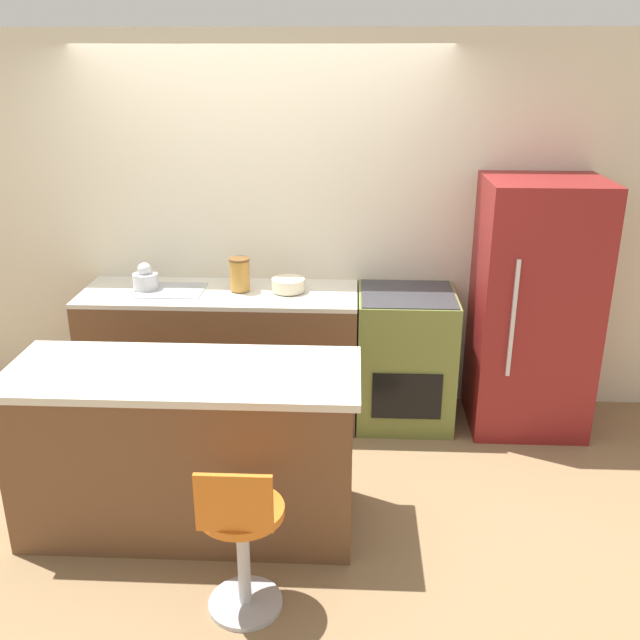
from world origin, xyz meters
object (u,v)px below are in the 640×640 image
(kettle, at_px, (145,279))
(mixing_bowl, at_px, (288,285))
(refrigerator, at_px, (533,308))
(oven_range, at_px, (405,357))
(stool_chair, at_px, (242,539))

(kettle, height_order, mixing_bowl, kettle)
(refrigerator, xyz_separation_m, kettle, (-2.62, 0.04, 0.15))
(refrigerator, xyz_separation_m, mixing_bowl, (-1.64, 0.04, 0.12))
(mixing_bowl, bearing_deg, oven_range, -1.64)
(oven_range, height_order, stool_chair, oven_range)
(oven_range, height_order, kettle, kettle)
(oven_range, height_order, refrigerator, refrigerator)
(refrigerator, bearing_deg, oven_range, 178.93)
(mixing_bowl, bearing_deg, stool_chair, -91.36)
(kettle, distance_m, mixing_bowl, 0.98)
(refrigerator, distance_m, kettle, 2.62)
(kettle, relative_size, mixing_bowl, 0.82)
(stool_chair, relative_size, mixing_bowl, 3.69)
(mixing_bowl, bearing_deg, refrigerator, -1.35)
(refrigerator, height_order, mixing_bowl, refrigerator)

